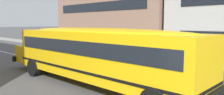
# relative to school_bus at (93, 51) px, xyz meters

# --- Properties ---
(ground_plane) EXTENTS (400.00, 400.00, 0.00)m
(ground_plane) POSITION_rel_school_bus_xyz_m (-1.18, 1.77, -1.72)
(ground_plane) COLOR #4C4C4F
(sidewalk_far) EXTENTS (120.00, 3.00, 0.01)m
(sidewalk_far) POSITION_rel_school_bus_xyz_m (-1.18, 9.81, -1.71)
(sidewalk_far) COLOR gray
(sidewalk_far) RESTS_ON ground_plane
(lane_centreline) EXTENTS (110.00, 0.16, 0.01)m
(lane_centreline) POSITION_rel_school_bus_xyz_m (-1.18, 1.77, -1.71)
(lane_centreline) COLOR silver
(lane_centreline) RESTS_ON ground_plane
(school_bus) EXTENTS (12.93, 3.08, 2.89)m
(school_bus) POSITION_rel_school_bus_xyz_m (0.00, 0.00, 0.00)
(school_bus) COLOR yellow
(school_bus) RESTS_ON ground_plane
(parked_car_teal_beside_sign) EXTENTS (3.95, 1.97, 1.64)m
(parked_car_teal_beside_sign) POSITION_rel_school_bus_xyz_m (-19.02, 7.10, -0.87)
(parked_car_teal_beside_sign) COLOR #195B66
(parked_car_teal_beside_sign) RESTS_ON ground_plane
(parked_car_white_mid_block) EXTENTS (3.95, 1.98, 1.64)m
(parked_car_white_mid_block) POSITION_rel_school_bus_xyz_m (-10.48, 6.97, -0.87)
(parked_car_white_mid_block) COLOR silver
(parked_car_white_mid_block) RESTS_ON ground_plane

